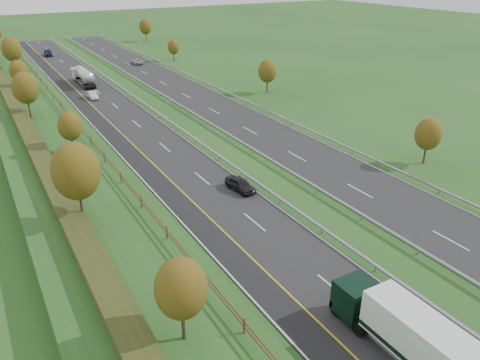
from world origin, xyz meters
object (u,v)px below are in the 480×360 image
(box_lorry, at_px, (440,359))
(car_oncoming, at_px, (137,61))
(car_dark_near, at_px, (240,184))
(car_small_far, at_px, (48,53))
(road_tanker, at_px, (83,76))
(car_silver_mid, at_px, (92,95))

(box_lorry, height_order, car_oncoming, box_lorry)
(car_oncoming, bearing_deg, box_lorry, 86.43)
(car_dark_near, xyz_separation_m, car_small_far, (-3.88, 98.98, 0.02))
(road_tanker, bearing_deg, car_dark_near, -86.96)
(box_lorry, relative_size, road_tanker, 1.45)
(box_lorry, relative_size, car_dark_near, 3.78)
(car_dark_near, distance_m, car_small_far, 99.05)
(box_lorry, bearing_deg, car_dark_near, 83.50)
(box_lorry, distance_m, car_oncoming, 106.49)
(car_silver_mid, relative_size, car_oncoming, 0.89)
(road_tanker, relative_size, car_silver_mid, 2.70)
(box_lorry, relative_size, car_silver_mid, 3.92)
(car_dark_near, bearing_deg, car_oncoming, 73.14)
(road_tanker, xyz_separation_m, car_oncoming, (16.78, 15.41, -1.17))
(box_lorry, distance_m, road_tanker, 89.71)
(car_small_far, distance_m, car_oncoming, 29.02)
(box_lorry, height_order, car_dark_near, box_lorry)
(box_lorry, xyz_separation_m, car_dark_near, (3.34, 29.33, -1.56))
(box_lorry, relative_size, car_oncoming, 3.47)
(car_oncoming, bearing_deg, car_dark_near, 85.41)
(box_lorry, distance_m, car_small_far, 128.31)
(road_tanker, xyz_separation_m, car_silver_mid, (-1.35, -12.37, -1.14))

